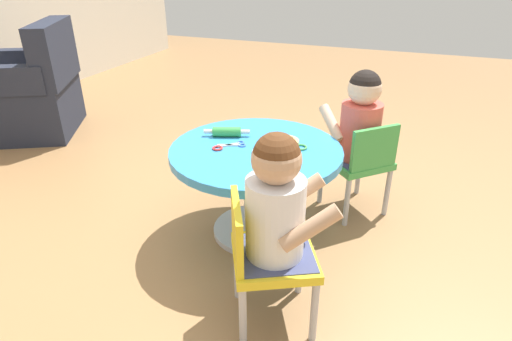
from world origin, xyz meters
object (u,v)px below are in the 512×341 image
object	(u,v)px
seated_child_right	(360,119)
rolling_pin	(227,132)
child_chair_right	(360,162)
seated_child_left	(277,203)
craft_scissors	(236,144)
craft_table	(256,171)
armchair_dark	(31,94)
child_chair_left	(265,256)

from	to	relation	value
seated_child_right	rolling_pin	xyz separation A→B (m)	(-0.33, 0.61, -0.03)
child_chair_right	rolling_pin	distance (m)	0.73
seated_child_left	craft_scissors	xyz separation A→B (m)	(0.52, 0.38, -0.05)
craft_table	seated_child_right	size ratio (longest dim) A/B	1.61
craft_scissors	child_chair_right	bearing A→B (deg)	-54.73
craft_table	armchair_dark	size ratio (longest dim) A/B	0.85
child_chair_right	child_chair_left	bearing A→B (deg)	167.46
child_chair_right	rolling_pin	world-z (taller)	child_chair_right
seated_child_left	armchair_dark	size ratio (longest dim) A/B	0.53
craft_table	child_chair_right	bearing A→B (deg)	-49.09
seated_child_left	seated_child_right	world-z (taller)	same
child_chair_left	craft_table	bearing A→B (deg)	24.01
rolling_pin	seated_child_left	bearing A→B (deg)	-142.53
child_chair_left	craft_scissors	distance (m)	0.66
armchair_dark	rolling_pin	size ratio (longest dim) A/B	4.30
rolling_pin	craft_scissors	size ratio (longest dim) A/B	1.60
rolling_pin	child_chair_left	bearing A→B (deg)	-145.51
child_chair_right	seated_child_right	distance (m)	0.23
child_chair_left	craft_scissors	world-z (taller)	child_chair_left
rolling_pin	craft_scissors	xyz separation A→B (m)	(-0.09, -0.08, -0.02)
child_chair_left	seated_child_right	xyz separation A→B (m)	(0.96, -0.18, 0.23)
craft_scissors	seated_child_left	bearing A→B (deg)	-143.87
child_chair_left	child_chair_right	size ratio (longest dim) A/B	1.00
seated_child_right	armchair_dark	distance (m)	2.60
seated_child_right	rolling_pin	bearing A→B (deg)	118.68
rolling_pin	seated_child_right	bearing A→B (deg)	-61.32
child_chair_right	craft_scissors	size ratio (longest dim) A/B	3.82
craft_table	child_chair_left	xyz separation A→B (m)	(-0.54, -0.24, -0.05)
seated_child_left	craft_scissors	world-z (taller)	seated_child_left
seated_child_left	child_chair_right	size ratio (longest dim) A/B	0.95
armchair_dark	seated_child_right	bearing A→B (deg)	-96.09
armchair_dark	child_chair_left	bearing A→B (deg)	-117.20
child_chair_left	armchair_dark	distance (m)	2.69
seated_child_right	craft_scissors	size ratio (longest dim) A/B	3.64
craft_table	rolling_pin	size ratio (longest dim) A/B	3.66
armchair_dark	craft_table	bearing A→B (deg)	-107.77
seated_child_left	rolling_pin	size ratio (longest dim) A/B	2.27
child_chair_left	seated_child_right	size ratio (longest dim) A/B	1.05
armchair_dark	craft_scissors	distance (m)	2.17
craft_scissors	armchair_dark	bearing A→B (deg)	71.34
seated_child_right	armchair_dark	world-z (taller)	armchair_dark
craft_table	seated_child_left	size ratio (longest dim) A/B	1.61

